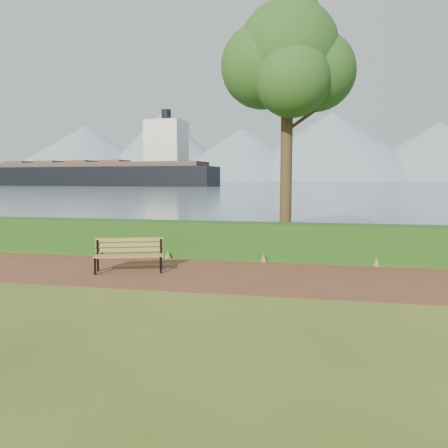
# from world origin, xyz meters

# --- Properties ---
(ground) EXTENTS (140.00, 140.00, 0.00)m
(ground) POSITION_xyz_m (0.00, 0.00, 0.00)
(ground) COLOR #3B5016
(ground) RESTS_ON ground
(path) EXTENTS (40.00, 3.40, 0.01)m
(path) POSITION_xyz_m (0.00, 0.30, 0.01)
(path) COLOR #562D1D
(path) RESTS_ON ground
(hedge) EXTENTS (32.00, 0.85, 1.00)m
(hedge) POSITION_xyz_m (0.00, 2.60, 0.50)
(hedge) COLOR #1B3F12
(hedge) RESTS_ON ground
(water) EXTENTS (700.00, 510.00, 0.00)m
(water) POSITION_xyz_m (0.00, 260.00, 0.01)
(water) COLOR #425E6A
(water) RESTS_ON ground
(mountains) EXTENTS (585.00, 190.00, 70.00)m
(mountains) POSITION_xyz_m (-9.17, 406.05, 27.70)
(mountains) COLOR gray
(mountains) RESTS_ON ground
(bench) EXTENTS (1.68, 0.95, 0.81)m
(bench) POSITION_xyz_m (-1.45, 0.19, 0.47)
(bench) COLOR black
(bench) RESTS_ON ground
(tree) EXTENTS (4.02, 3.33, 7.76)m
(tree) POSITION_xyz_m (2.04, 4.06, 5.77)
(tree) COLOR #372616
(tree) RESTS_ON ground
(cargo_ship) EXTENTS (77.40, 18.69, 23.27)m
(cargo_ship) POSITION_xyz_m (-58.57, 109.89, 3.47)
(cargo_ship) COLOR black
(cargo_ship) RESTS_ON ground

